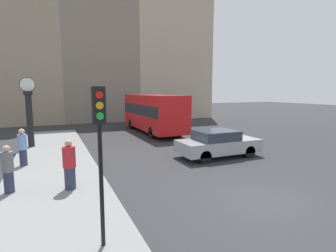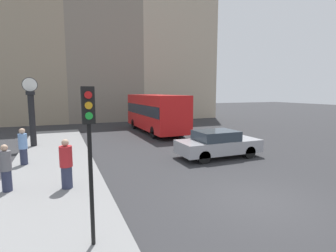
{
  "view_description": "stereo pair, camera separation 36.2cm",
  "coord_description": "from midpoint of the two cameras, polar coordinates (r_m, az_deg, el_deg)",
  "views": [
    {
      "loc": [
        -5.98,
        -6.07,
        3.47
      ],
      "look_at": [
        -0.17,
        7.0,
        1.57
      ],
      "focal_mm": 28.0,
      "sensor_mm": 36.0,
      "label": 1
    },
    {
      "loc": [
        -5.65,
        -6.22,
        3.47
      ],
      "look_at": [
        -0.17,
        7.0,
        1.57
      ],
      "focal_mm": 28.0,
      "sensor_mm": 36.0,
      "label": 2
    }
  ],
  "objects": [
    {
      "name": "sedan_car",
      "position": [
        14.11,
        11.51,
        -3.8
      ],
      "size": [
        4.37,
        1.88,
        1.43
      ],
      "color": "#9E9EA3",
      "rests_on": "ground_plane"
    },
    {
      "name": "bus_distant",
      "position": [
        22.16,
        -2.34,
        3.23
      ],
      "size": [
        2.53,
        8.9,
        3.17
      ],
      "color": "red",
      "rests_on": "ground_plane"
    },
    {
      "name": "street_clock",
      "position": [
        17.78,
        -27.02,
        2.4
      ],
      "size": [
        0.85,
        0.46,
        4.15
      ],
      "color": "black",
      "rests_on": "sidewalk_corner"
    },
    {
      "name": "building_row",
      "position": [
        32.61,
        -12.87,
        15.57
      ],
      "size": [
        26.63,
        5.0,
        17.2
      ],
      "color": "gray",
      "rests_on": "ground_plane"
    },
    {
      "name": "pedestrian_red_top",
      "position": [
        9.65,
        -20.28,
        -7.82
      ],
      "size": [
        0.43,
        0.43,
        1.72
      ],
      "color": "#2D334C",
      "rests_on": "sidewalk_corner"
    },
    {
      "name": "sidewalk_corner",
      "position": [
        14.49,
        -22.91,
        -6.61
      ],
      "size": [
        3.61,
        19.87,
        0.14
      ],
      "primitive_type": "cube",
      "color": "gray",
      "rests_on": "ground_plane"
    },
    {
      "name": "pedestrian_blue_stripe",
      "position": [
        13.52,
        -28.34,
        -3.95
      ],
      "size": [
        0.37,
        0.37,
        1.68
      ],
      "color": "#2D334C",
      "rests_on": "sidewalk_corner"
    },
    {
      "name": "ground_plane",
      "position": [
        9.15,
        20.0,
        -15.2
      ],
      "size": [
        120.0,
        120.0,
        0.0
      ],
      "primitive_type": "plane",
      "color": "#2D2D30"
    },
    {
      "name": "pedestrian_grey_jacket",
      "position": [
        10.24,
        -30.96,
        -7.88
      ],
      "size": [
        0.36,
        0.36,
        1.59
      ],
      "color": "#2D334C",
      "rests_on": "sidewalk_corner"
    },
    {
      "name": "traffic_light_near",
      "position": [
        5.61,
        -15.03,
        -1.52
      ],
      "size": [
        0.26,
        0.24,
        3.43
      ],
      "color": "black",
      "rests_on": "sidewalk_corner"
    }
  ]
}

